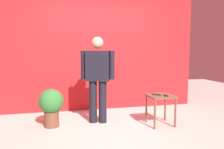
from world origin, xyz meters
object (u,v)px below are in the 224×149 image
object	(u,v)px
cell_phone	(166,96)
tv_remote	(156,95)
side_table	(161,101)
standing_person	(98,75)
potted_plant	(51,104)

from	to	relation	value
cell_phone	tv_remote	distance (m)	0.17
side_table	tv_remote	bearing A→B (deg)	158.54
standing_person	side_table	world-z (taller)	standing_person
tv_remote	standing_person	bearing A→B (deg)	115.93
tv_remote	potted_plant	bearing A→B (deg)	126.41
standing_person	potted_plant	distance (m)	0.99
standing_person	cell_phone	size ratio (longest dim) A/B	11.25
side_table	tv_remote	world-z (taller)	tv_remote
standing_person	tv_remote	bearing A→B (deg)	-19.89
cell_phone	potted_plant	world-z (taller)	potted_plant
standing_person	tv_remote	world-z (taller)	standing_person
standing_person	cell_phone	distance (m)	1.30
standing_person	cell_phone	bearing A→B (deg)	-22.24
cell_phone	tv_remote	world-z (taller)	tv_remote
side_table	cell_phone	distance (m)	0.14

